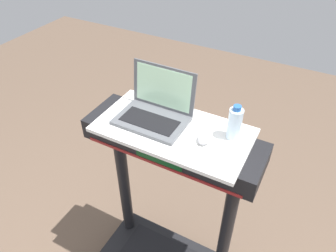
% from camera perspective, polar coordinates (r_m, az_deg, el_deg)
% --- Properties ---
extents(desk_board, '(0.74, 0.39, 0.02)m').
position_cam_1_polar(desk_board, '(1.52, 0.89, -0.73)').
color(desk_board, white).
rests_on(desk_board, treadmill_base).
extents(laptop, '(0.34, 0.25, 0.24)m').
position_cam_1_polar(laptop, '(1.55, -2.29, 2.96)').
color(laptop, '#515459').
rests_on(laptop, desk_board).
extents(computer_mouse, '(0.07, 0.11, 0.03)m').
position_cam_1_polar(computer_mouse, '(1.45, 6.55, -2.05)').
color(computer_mouse, '#B2B2B7').
rests_on(computer_mouse, desk_board).
extents(water_bottle, '(0.06, 0.06, 0.17)m').
position_cam_1_polar(water_bottle, '(1.45, 11.86, 0.47)').
color(water_bottle, silver).
rests_on(water_bottle, desk_board).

